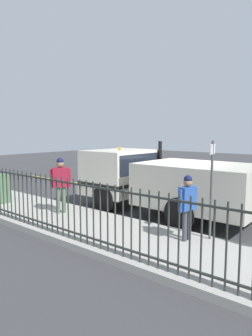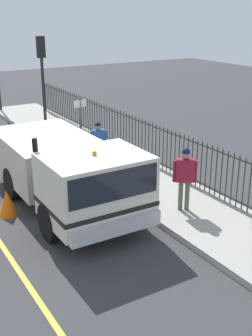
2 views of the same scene
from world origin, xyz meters
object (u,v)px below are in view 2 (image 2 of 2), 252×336
at_px(work_truck, 68,170).
at_px(worker_standing, 185,173).
at_px(pedestrian_distant, 98,139).
at_px(street_sign, 81,124).
at_px(traffic_light_near, 42,68).
at_px(traffic_cone, 7,203).

height_order(work_truck, worker_standing, work_truck).
bearing_deg(pedestrian_distant, worker_standing, 105.87).
relative_size(work_truck, worker_standing, 3.49).
relative_size(work_truck, street_sign, 2.59).
height_order(worker_standing, traffic_light_near, traffic_light_near).
xyz_separation_m(work_truck, street_sign, (1.76, 2.79, 0.45)).
bearing_deg(worker_standing, pedestrian_distant, -52.34).
bearing_deg(pedestrian_distant, street_sign, -29.16).
height_order(worker_standing, street_sign, street_sign).
height_order(work_truck, street_sign, street_sign).
height_order(pedestrian_distant, street_sign, street_sign).
bearing_deg(work_truck, traffic_light_near, -105.98).
bearing_deg(street_sign, traffic_light_near, 87.37).
height_order(traffic_light_near, traffic_cone, traffic_light_near).
bearing_deg(work_truck, traffic_cone, -18.43).
relative_size(work_truck, pedestrian_distant, 3.91).
distance_m(work_truck, pedestrian_distant, 3.27).
bearing_deg(traffic_light_near, traffic_cone, 49.74).
xyz_separation_m(pedestrian_distant, traffic_light_near, (-0.28, 4.28, 2.01)).
relative_size(work_truck, traffic_cone, 8.40).
distance_m(traffic_cone, street_sign, 4.26).
bearing_deg(worker_standing, traffic_light_near, -52.65).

